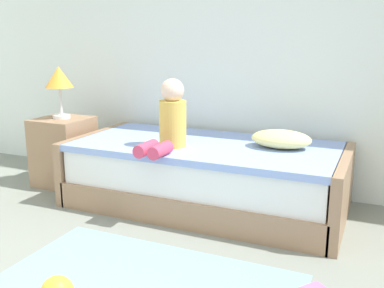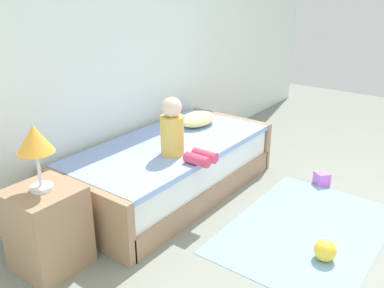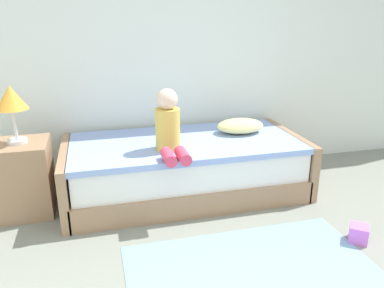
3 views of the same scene
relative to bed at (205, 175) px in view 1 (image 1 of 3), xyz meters
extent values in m
cube|color=silver|center=(0.25, 0.60, 1.20)|extent=(7.20, 0.10, 2.90)
cube|color=#997556|center=(0.00, 0.00, -0.15)|extent=(2.00, 1.00, 0.20)
cube|color=white|center=(0.00, 0.00, 0.08)|extent=(1.94, 0.94, 0.25)
cube|color=#8CA5E0|center=(0.00, 0.00, 0.23)|extent=(1.98, 0.98, 0.05)
cube|color=#997556|center=(-1.02, 0.00, 0.00)|extent=(0.07, 1.00, 0.50)
cube|color=#997556|center=(1.02, 0.00, 0.00)|extent=(0.07, 1.00, 0.50)
cube|color=#997556|center=(-1.35, -0.02, 0.05)|extent=(0.44, 0.44, 0.60)
cylinder|color=silver|center=(-1.35, -0.02, 0.37)|extent=(0.15, 0.15, 0.03)
cylinder|color=silver|center=(-1.35, -0.02, 0.50)|extent=(0.02, 0.02, 0.24)
cone|color=#F29E33|center=(-1.35, -0.02, 0.71)|extent=(0.24, 0.24, 0.18)
cylinder|color=gold|center=(-0.19, -0.18, 0.42)|extent=(0.20, 0.20, 0.34)
sphere|color=beige|center=(-0.19, -0.18, 0.67)|extent=(0.17, 0.17, 0.17)
cylinder|color=#D83F60|center=(-0.24, -0.48, 0.30)|extent=(0.09, 0.22, 0.09)
cylinder|color=#D83F60|center=(-0.13, -0.48, 0.30)|extent=(0.09, 0.22, 0.09)
ellipsoid|color=#F2E58C|center=(0.56, 0.10, 0.32)|extent=(0.44, 0.30, 0.13)
camera|label=1|loc=(1.23, -3.02, 1.03)|focal=41.09mm
camera|label=2|loc=(-2.70, -2.27, 1.64)|focal=38.65mm
camera|label=3|loc=(-0.74, -3.09, 1.31)|focal=35.55mm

